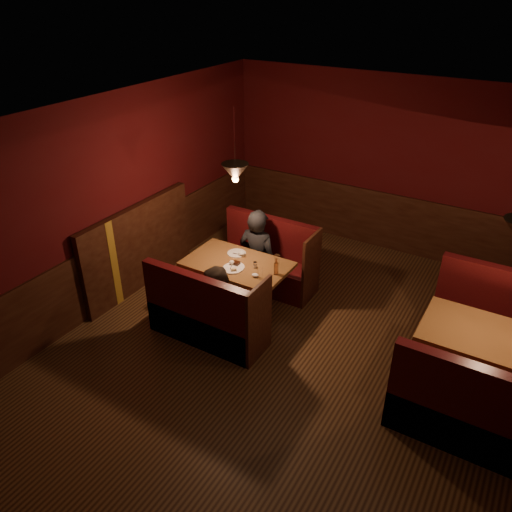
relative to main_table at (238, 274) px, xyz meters
The scene contains 9 objects.
room 1.25m from the main_table, 28.36° to the right, with size 6.02×7.02×2.92m.
main_table is the anchor object (origin of this frame).
main_bench_far 0.84m from the main_table, 88.80° to the left, with size 1.56×0.56×1.06m.
main_bench_near 0.84m from the main_table, 88.80° to the right, with size 1.56×0.56×1.06m.
second_table 3.19m from the main_table, ahead, with size 1.41×0.90×0.79m.
second_bench_far 3.35m from the main_table, 15.28° to the left, with size 1.55×0.58×1.11m.
second_bench_near 3.33m from the main_table, 13.93° to the right, with size 1.55×0.58×1.11m.
diner_a 0.64m from the main_table, 93.72° to the left, with size 0.60×0.40×1.66m, color black.
diner_b 0.72m from the main_table, 78.18° to the right, with size 0.68×0.53×1.40m, color #2C231C.
Camera 1 is at (1.91, -4.30, 4.17)m, focal length 35.00 mm.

